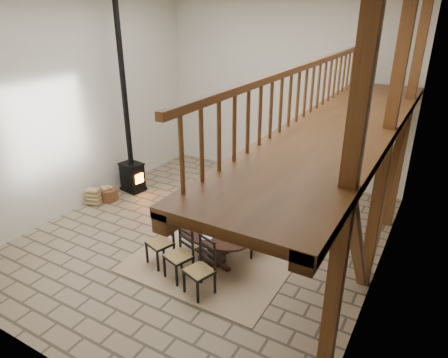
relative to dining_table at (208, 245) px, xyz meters
The scene contains 7 objects.
ground 1.16m from the dining_table, 123.67° to the left, with size 8.00×8.00×0.00m, color #8A785C.
room_shell 2.82m from the dining_table, 57.11° to the left, with size 7.02×8.02×5.01m.
rug 0.41m from the dining_table, 72.23° to the left, with size 3.00×2.50×0.02m, color tan.
dining_table is the anchor object (origin of this frame).
wood_stove 4.10m from the dining_table, 152.43° to the left, with size 0.66×0.55×5.00m.
log_basket 3.88m from the dining_table, 163.81° to the left, with size 0.48×0.48×0.39m.
log_stack 3.91m from the dining_table, 169.66° to the left, with size 0.37×0.31×0.44m.
Camera 1 is at (4.14, -6.40, 4.61)m, focal length 32.00 mm.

